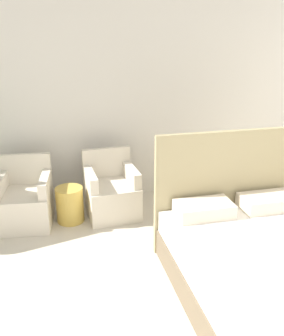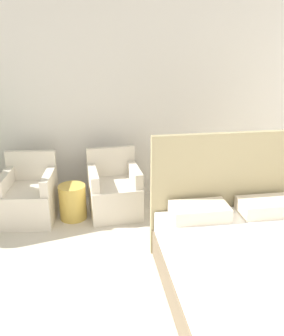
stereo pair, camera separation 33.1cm
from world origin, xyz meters
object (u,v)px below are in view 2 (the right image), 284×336
at_px(bed, 265,280).
at_px(armchair_near_window_left, 29,199).
at_px(side_table, 73,202).
at_px(armchair_near_window_right, 115,193).

relative_size(bed, armchair_near_window_left, 2.65).
bearing_deg(armchair_near_window_left, bed, -35.60).
bearing_deg(bed, side_table, 130.56).
bearing_deg(armchair_near_window_right, side_table, -177.70).
height_order(bed, side_table, bed).
xyz_separation_m(bed, armchair_near_window_right, (-1.10, 1.97, -0.01)).
xyz_separation_m(armchair_near_window_left, side_table, (0.53, -0.06, -0.05)).
bearing_deg(armchair_near_window_left, armchair_near_window_right, 6.59).
distance_m(armchair_near_window_right, side_table, 0.54).
bearing_deg(side_table, bed, -49.44).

